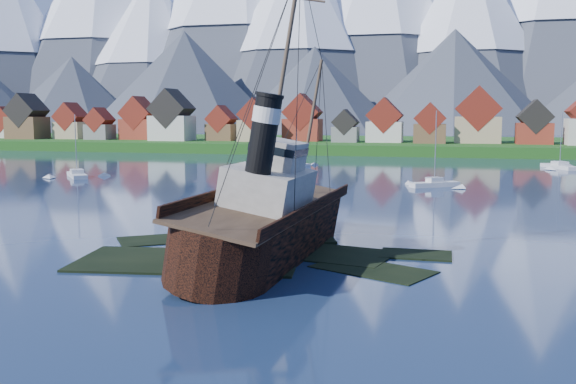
% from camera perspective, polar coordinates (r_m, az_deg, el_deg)
% --- Properties ---
extents(ground, '(1400.00, 1400.00, 0.00)m').
position_cam_1_polar(ground, '(54.09, -5.13, -5.91)').
color(ground, '#1B2C4C').
rests_on(ground, ground).
extents(shoal, '(31.71, 21.24, 1.14)m').
position_cam_1_polar(shoal, '(55.63, -2.66, -5.90)').
color(shoal, black).
rests_on(shoal, ground).
extents(shore_bank, '(600.00, 80.00, 3.20)m').
position_cam_1_polar(shore_bank, '(220.80, 9.48, 3.80)').
color(shore_bank, '#184C15').
rests_on(shore_bank, ground).
extents(seawall, '(600.00, 2.50, 2.00)m').
position_cam_1_polar(seawall, '(183.01, 8.52, 3.17)').
color(seawall, '#3F3D38').
rests_on(seawall, ground).
extents(town, '(250.96, 16.69, 17.30)m').
position_cam_1_polar(town, '(208.21, -0.05, 6.18)').
color(town, maroon).
rests_on(town, ground).
extents(mountains, '(965.00, 340.00, 205.00)m').
position_cam_1_polar(mountains, '(536.94, 12.34, 15.15)').
color(mountains, '#2D333D').
rests_on(mountains, ground).
extents(tugboat_wreck, '(7.30, 31.43, 24.91)m').
position_cam_1_polar(tugboat_wreck, '(55.43, -1.73, -2.28)').
color(tugboat_wreck, black).
rests_on(tugboat_wreck, ground).
extents(sailboat_a, '(8.42, 9.45, 12.40)m').
position_cam_1_polar(sailboat_a, '(128.14, -18.24, 1.39)').
color(sailboat_a, silver).
rests_on(sailboat_a, ground).
extents(sailboat_c, '(7.64, 7.29, 10.89)m').
position_cam_1_polar(sailboat_c, '(148.42, 0.77, 2.45)').
color(sailboat_c, silver).
rests_on(sailboat_c, ground).
extents(sailboat_e, '(6.84, 11.44, 13.01)m').
position_cam_1_polar(sailboat_e, '(152.85, 23.00, 2.04)').
color(sailboat_e, silver).
rests_on(sailboat_e, ground).
extents(sailboat_f, '(8.23, 6.43, 13.07)m').
position_cam_1_polar(sailboat_f, '(108.38, 12.89, 0.62)').
color(sailboat_f, silver).
rests_on(sailboat_f, ground).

